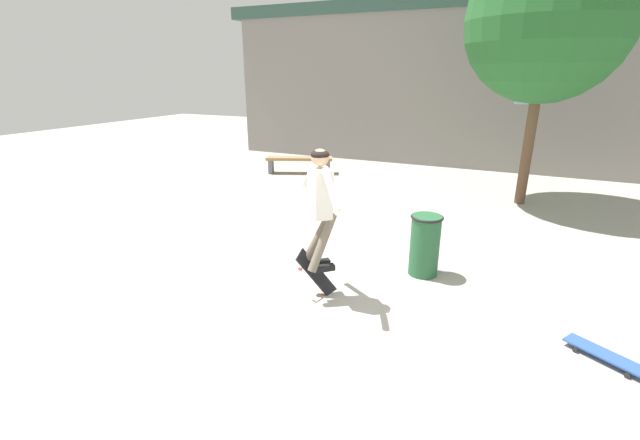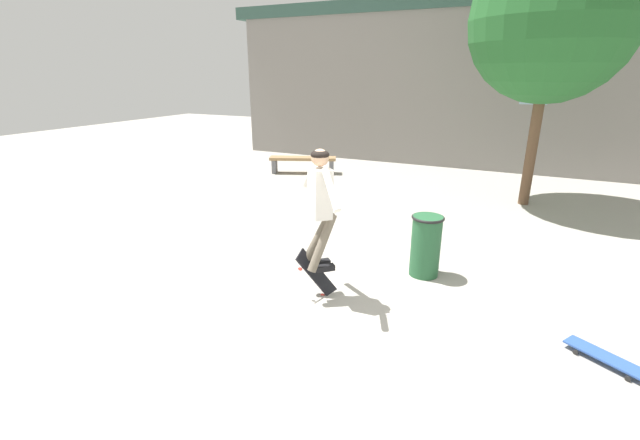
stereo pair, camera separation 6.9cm
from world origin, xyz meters
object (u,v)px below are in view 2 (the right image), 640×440
at_px(park_bench, 303,161).
at_px(skateboard_resting, 607,358).
at_px(trash_bin, 426,245).
at_px(tree_right, 553,21).
at_px(skateboard_flipping, 317,276).
at_px(skater, 320,199).

height_order(park_bench, skateboard_resting, park_bench).
relative_size(trash_bin, skateboard_resting, 1.15).
bearing_deg(trash_bin, tree_right, 74.75).
bearing_deg(skateboard_flipping, skater, -57.31).
bearing_deg(skateboard_resting, trash_bin, 1.04).
height_order(tree_right, trash_bin, tree_right).
bearing_deg(tree_right, skateboard_flipping, -112.55).
height_order(tree_right, park_bench, tree_right).
distance_m(trash_bin, skateboard_resting, 2.47).
height_order(trash_bin, skater, skater).
xyz_separation_m(skater, skateboard_flipping, (-0.05, 0.01, -1.04)).
height_order(tree_right, skateboard_resting, tree_right).
relative_size(trash_bin, skater, 0.58).
relative_size(tree_right, park_bench, 2.79).
bearing_deg(skateboard_resting, tree_right, -50.02).
height_order(skater, skateboard_resting, skater).
xyz_separation_m(park_bench, trash_bin, (4.64, -5.10, 0.12)).
xyz_separation_m(tree_right, park_bench, (-5.87, 0.62, -3.37)).
distance_m(tree_right, park_bench, 6.79).
bearing_deg(tree_right, trash_bin, -105.25).
bearing_deg(trash_bin, skater, -132.07).
relative_size(tree_right, skateboard_flipping, 6.97).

